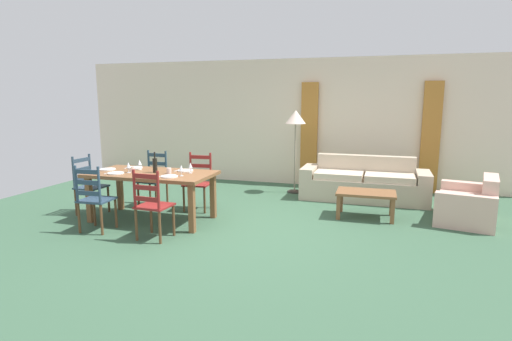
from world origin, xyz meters
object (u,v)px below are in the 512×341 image
Objects in this scene: dining_chair_far_right at (198,182)px; wine_glass_far_right at (190,166)px; couch at (364,184)px; armchair_upholstered at (471,206)px; dining_chair_near_right at (152,205)px; wine_glass_far_left at (140,163)px; dining_chair_far_left at (154,179)px; dining_chair_near_left at (94,199)px; coffee_cup_secondary at (132,169)px; dining_chair_head_west at (89,185)px; wine_glass_near_right at (181,168)px; coffee_cup_primary at (169,171)px; dining_table at (152,178)px; wine_bottle at (155,165)px; wine_glass_near_left at (128,165)px; coffee_table at (366,196)px; standing_lamp at (296,122)px.

wine_glass_far_right is at bearing -74.71° from dining_chair_far_right.
armchair_upholstered is at bearing -31.26° from couch.
wine_glass_far_left is at bearing 129.32° from dining_chair_near_right.
dining_chair_near_left is at bearing -91.73° from dining_chair_far_left.
wine_glass_far_left is 4.04m from couch.
coffee_cup_secondary is (0.20, 0.65, 0.32)m from dining_chair_near_left.
armchair_upholstered is (4.28, 0.55, -0.23)m from dining_chair_far_right.
wine_glass_near_right is (1.75, -0.15, 0.38)m from dining_chair_head_west.
wine_glass_far_right is 0.33m from coffee_cup_primary.
wine_glass_far_right is at bearing -163.75° from armchair_upholstered.
dining_chair_far_left is at bearing 147.24° from wine_glass_far_right.
wine_glass_near_right and wine_glass_far_right have the same top height.
wine_glass_far_left is at bearing 161.87° from wine_glass_near_right.
dining_chair_near_right is 0.42× the size of couch.
dining_table is 0.64m from wine_glass_far_right.
wine_bottle is 0.39m from wine_glass_far_left.
dining_chair_far_right is at bearing 50.24° from coffee_cup_secondary.
dining_chair_far_right is 5.96× the size of wine_glass_near_right.
wine_glass_far_right is at bearing 3.48° from dining_chair_head_west.
coffee_cup_primary is (0.64, 0.09, -0.07)m from wine_glass_near_left.
wine_glass_near_right is at bearing -154.77° from coffee_table.
dining_chair_far_left is (-0.44, 0.79, -0.19)m from dining_table.
coffee_cup_primary reaches higher than armchair_upholstered.
coffee_cup_secondary is at bearing -167.41° from wine_bottle.
dining_chair_near_left is 0.59× the size of standing_lamp.
dining_chair_head_west is at bearing 170.97° from wine_glass_near_left.
wine_glass_near_right is at bearing -21.01° from coffee_cup_primary.
dining_chair_near_left is 0.75m from coffee_cup_secondary.
armchair_upholstered is 3.39m from standing_lamp.
wine_bottle is at bearing -167.20° from wine_glass_far_right.
dining_chair_near_left is 5.96× the size of wine_glass_far_right.
coffee_cup_secondary is (0.03, 0.05, -0.07)m from wine_glass_near_left.
wine_glass_near_right is at bearing -18.13° from wine_glass_far_left.
wine_glass_far_right is at bearing 12.80° from wine_bottle.
wine_glass_near_right is 0.92m from wine_glass_far_left.
coffee_table is (2.55, 0.96, -0.51)m from wine_glass_far_right.
wine_bottle is 0.40m from wine_glass_near_left.
coffee_cup_primary is (0.80, 0.69, 0.32)m from dining_chair_near_left.
wine_glass_far_left is at bearing 157.43° from wine_bottle.
wine_bottle is 0.24× the size of armchair_upholstered.
coffee_cup_secondary reaches higher than dining_table.
coffee_table is (3.47, 1.20, -0.51)m from wine_glass_near_left.
wine_glass_far_right is (0.13, 0.91, 0.38)m from dining_chair_near_right.
dining_chair_near_left and dining_chair_far_right have the same top height.
wine_bottle reaches higher than wine_glass_far_right.
coffee_table is at bearing 26.48° from dining_chair_near_left.
wine_bottle is at bearing -123.86° from standing_lamp.
armchair_upholstered is (4.98, 1.39, -0.55)m from coffee_cup_secondary.
dining_chair_far_right is at bearing 99.68° from wine_glass_near_right.
standing_lamp reaches higher than dining_table.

